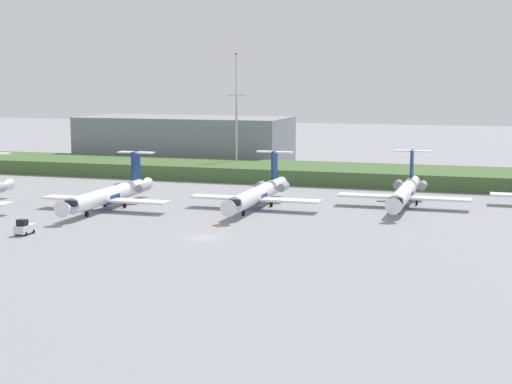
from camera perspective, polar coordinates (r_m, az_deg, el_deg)
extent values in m
plane|color=gray|center=(139.24, 0.61, -0.93)|extent=(500.00, 500.00, 0.00)
cube|color=#426033|center=(172.79, 3.95, 1.38)|extent=(320.00, 20.00, 3.18)
cone|color=white|center=(152.87, -17.89, 0.42)|extent=(2.30, 4.00, 2.29)
cylinder|color=white|center=(136.29, -10.70, -0.24)|extent=(2.70, 24.00, 2.70)
cone|color=white|center=(124.67, -13.59, -1.12)|extent=(2.70, 3.00, 2.70)
cone|color=white|center=(148.68, -8.19, 0.53)|extent=(2.30, 4.00, 2.29)
cube|color=black|center=(126.21, -13.15, -0.77)|extent=(2.02, 1.80, 0.90)
cylinder|color=navy|center=(136.31, -10.69, -0.30)|extent=(2.76, 3.60, 2.76)
cube|color=white|center=(138.36, -13.05, -0.44)|extent=(11.00, 3.20, 0.36)
cube|color=white|center=(132.85, -8.64, -0.67)|extent=(11.00, 3.20, 0.36)
cube|color=navy|center=(145.51, -8.72, 1.91)|extent=(0.36, 3.20, 5.20)
cube|color=white|center=(145.54, -8.69, 2.87)|extent=(6.80, 1.80, 0.24)
cylinder|color=gray|center=(145.37, -9.80, 0.39)|extent=(1.50, 3.40, 1.50)
cylinder|color=gray|center=(143.40, -8.19, 0.32)|extent=(1.50, 3.40, 1.50)
cylinder|color=gray|center=(130.07, -12.21, -1.33)|extent=(0.20, 0.20, 0.65)
cylinder|color=black|center=(130.16, -12.20, -1.57)|extent=(0.30, 0.90, 0.90)
cylinder|color=black|center=(139.57, -10.91, -0.88)|extent=(0.35, 0.90, 0.90)
cylinder|color=black|center=(137.84, -9.51, -0.95)|extent=(0.35, 0.90, 0.90)
cylinder|color=white|center=(134.86, 0.06, -0.18)|extent=(2.70, 24.00, 2.70)
cone|color=white|center=(122.18, -1.80, -1.08)|extent=(2.70, 3.00, 2.70)
cone|color=white|center=(148.17, 1.65, 0.58)|extent=(2.29, 4.00, 2.29)
cube|color=black|center=(123.88, -1.52, -0.72)|extent=(2.03, 1.80, 0.90)
cylinder|color=navy|center=(134.89, 0.06, -0.25)|extent=(2.76, 3.60, 2.76)
cube|color=white|center=(135.85, -2.44, -0.39)|extent=(11.00, 3.20, 0.36)
cube|color=white|center=(132.40, 2.38, -0.61)|extent=(11.00, 3.20, 0.36)
cube|color=navy|center=(144.82, 1.34, 1.98)|extent=(0.36, 3.20, 5.20)
cube|color=white|center=(144.86, 1.38, 2.93)|extent=(6.80, 1.80, 0.24)
cylinder|color=gray|center=(144.19, 0.28, 0.45)|extent=(1.50, 3.40, 1.50)
cylinder|color=gray|center=(142.97, 2.01, 0.38)|extent=(1.50, 3.40, 1.50)
cylinder|color=gray|center=(128.09, -0.92, -1.29)|extent=(0.20, 0.20, 0.65)
cylinder|color=black|center=(128.18, -0.92, -1.54)|extent=(0.30, 0.90, 0.90)
cylinder|color=black|center=(137.99, -0.40, -0.83)|extent=(0.35, 0.90, 0.90)
cylinder|color=black|center=(136.91, 1.12, -0.90)|extent=(0.35, 0.90, 0.90)
cylinder|color=white|center=(139.09, 10.73, -0.07)|extent=(2.70, 24.00, 2.70)
cone|color=white|center=(125.83, 10.04, -0.93)|extent=(2.70, 3.00, 2.70)
cone|color=white|center=(152.88, 11.33, 0.66)|extent=(2.30, 4.00, 2.29)
cube|color=black|center=(127.62, 10.15, -0.58)|extent=(2.02, 1.80, 0.90)
cylinder|color=navy|center=(139.11, 10.73, -0.13)|extent=(2.76, 3.60, 2.76)
cube|color=white|center=(138.96, 8.26, -0.27)|extent=(11.00, 3.20, 0.36)
cube|color=white|center=(137.67, 13.12, -0.48)|extent=(11.00, 3.20, 0.36)
cube|color=navy|center=(149.45, 11.26, 2.02)|extent=(0.36, 3.20, 5.20)
cube|color=white|center=(149.51, 11.29, 2.94)|extent=(6.80, 1.80, 0.24)
cylinder|color=gray|center=(148.37, 10.28, 0.54)|extent=(1.50, 3.40, 1.50)
cylinder|color=gray|center=(147.91, 12.01, 0.47)|extent=(1.50, 3.40, 1.50)
cylinder|color=gray|center=(132.00, 10.35, -1.14)|extent=(0.20, 0.20, 0.65)
cylinder|color=black|center=(132.09, 10.34, -1.38)|extent=(0.30, 0.90, 0.90)
cylinder|color=black|center=(141.96, 10.06, -0.70)|extent=(0.35, 0.90, 0.90)
cylinder|color=black|center=(141.55, 11.59, -0.77)|extent=(0.35, 0.90, 0.90)
cylinder|color=#B2B2B7|center=(183.36, -1.42, 4.11)|extent=(0.50, 0.50, 17.90)
cylinder|color=#B2B2B7|center=(182.87, -1.44, 8.41)|extent=(0.28, 0.28, 9.64)
cube|color=#B2B2B7|center=(182.92, -1.44, 7.03)|extent=(4.40, 0.20, 0.20)
sphere|color=red|center=(182.95, -1.45, 10.00)|extent=(0.50, 0.50, 0.50)
cube|color=gray|center=(207.30, -5.18, 3.77)|extent=(54.21, 22.95, 12.19)
cube|color=silver|center=(117.62, -16.44, -2.57)|extent=(1.70, 3.20, 1.10)
cube|color=black|center=(116.98, -16.61, -2.14)|extent=(1.36, 1.10, 0.90)
cylinder|color=black|center=(117.35, -17.00, -2.89)|extent=(0.22, 0.60, 0.60)
cylinder|color=black|center=(116.53, -16.38, -2.95)|extent=(0.22, 0.60, 0.60)
cylinder|color=black|center=(118.91, -16.48, -2.73)|extent=(0.22, 0.60, 0.60)
cylinder|color=black|center=(118.10, -15.87, -2.78)|extent=(0.22, 0.60, 0.60)
cone|color=orange|center=(118.67, -2.80, -2.43)|extent=(0.44, 0.44, 0.55)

